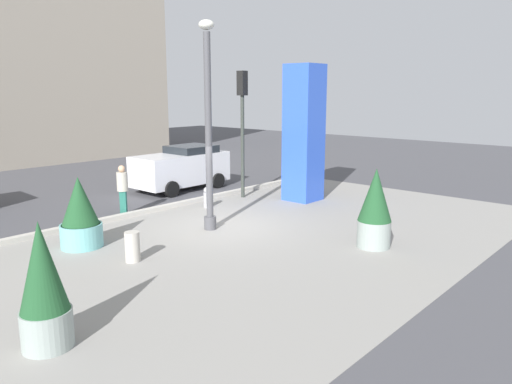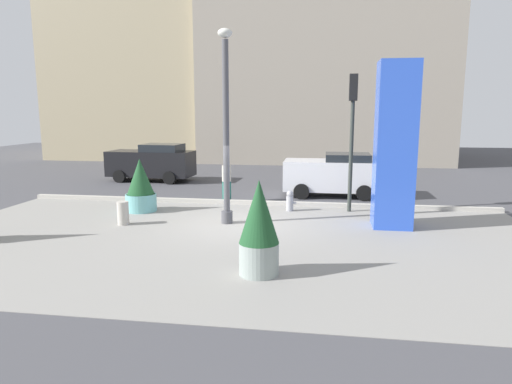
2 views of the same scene
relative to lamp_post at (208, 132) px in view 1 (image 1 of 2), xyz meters
name	(u,v)px [view 1 (image 1 of 2)]	position (x,y,z in m)	size (l,w,h in m)	color
ground_plane	(143,207)	(0.40, 3.93, -2.92)	(60.00, 60.00, 0.00)	#47474C
plaza_pavement	(272,240)	(0.40, -2.07, -2.92)	(18.00, 10.00, 0.02)	gray
curb_strip	(158,209)	(0.40, 3.05, -2.84)	(18.00, 0.24, 0.16)	#B7B2A8
lamp_post	(208,132)	(0.00, 0.00, 0.00)	(0.44, 0.44, 6.00)	#4C4C51
art_pillar_blue	(304,134)	(5.15, 0.36, -0.41)	(1.16, 1.16, 5.03)	blue
potted_plant_near_left	(80,215)	(-3.43, 1.31, -2.04)	(1.09, 1.09, 1.90)	#6BB2B2
potted_plant_near_right	(375,208)	(1.69, -4.49, -1.86)	(0.88, 0.88, 2.12)	gray
potted_plant_curbside	(44,288)	(-6.50, -3.10, -1.90)	(0.81, 0.81, 2.11)	gray
fire_hydrant	(207,198)	(1.85, 2.12, -2.55)	(0.36, 0.26, 0.75)	#99999E
concrete_bollard	(132,247)	(-3.21, -0.68, -2.55)	(0.36, 0.36, 0.75)	#B2ADA3
traffic_light_corner	(242,113)	(3.96, 2.37, 0.32)	(0.28, 0.42, 4.81)	#333833
car_far_lane	(182,167)	(3.44, 5.38, -1.99)	(4.05, 2.03, 1.81)	silver
pedestrian_on_sidewalk	(123,188)	(-0.74, 3.40, -1.98)	(0.51, 0.51, 1.69)	#236656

